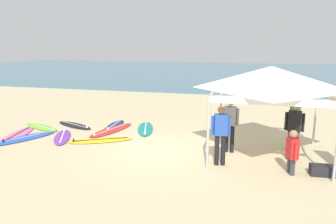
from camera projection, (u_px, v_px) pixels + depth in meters
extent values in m
plane|color=beige|center=(162.00, 152.00, 10.36)|extent=(80.00, 80.00, 0.00)
cube|color=teal|center=(232.00, 72.00, 38.76)|extent=(80.00, 36.00, 0.10)
cylinder|color=#B7B7BC|center=(208.00, 133.00, 8.71)|extent=(0.07, 0.07, 2.05)
cylinder|color=#B7B7BC|center=(221.00, 110.00, 11.72)|extent=(0.07, 0.07, 2.05)
cylinder|color=#B7B7BC|center=(316.00, 115.00, 10.90)|extent=(0.07, 0.07, 2.05)
cube|color=white|center=(272.00, 102.00, 8.11)|extent=(3.18, 0.03, 0.18)
cube|color=white|center=(268.00, 86.00, 11.11)|extent=(3.18, 0.03, 0.18)
cube|color=white|center=(216.00, 91.00, 10.02)|extent=(0.03, 3.18, 0.18)
cube|color=white|center=(328.00, 95.00, 9.20)|extent=(0.03, 3.18, 0.18)
pyramid|color=white|center=(271.00, 78.00, 9.52)|extent=(3.30, 3.30, 0.70)
ellipsoid|color=navy|center=(114.00, 125.00, 13.55)|extent=(0.63, 1.91, 0.07)
cube|color=white|center=(114.00, 124.00, 13.54)|extent=(0.15, 1.60, 0.01)
cone|color=white|center=(107.00, 128.00, 12.79)|extent=(0.09, 0.09, 0.12)
ellipsoid|color=purple|center=(62.00, 137.00, 11.86)|extent=(1.43, 2.07, 0.07)
cube|color=white|center=(62.00, 136.00, 11.85)|extent=(0.84, 1.57, 0.01)
cone|color=white|center=(64.00, 129.00, 12.64)|extent=(0.09, 0.09, 0.12)
ellipsoid|color=yellow|center=(101.00, 140.00, 11.45)|extent=(2.27, 1.61, 0.07)
cube|color=black|center=(101.00, 139.00, 11.44)|extent=(1.70, 0.95, 0.01)
cone|color=black|center=(73.00, 139.00, 11.22)|extent=(0.09, 0.09, 0.12)
ellipsoid|color=black|center=(75.00, 125.00, 13.56)|extent=(2.13, 1.38, 0.07)
cube|color=white|center=(75.00, 124.00, 13.55)|extent=(1.63, 0.78, 0.01)
cone|color=white|center=(87.00, 126.00, 13.00)|extent=(0.09, 0.09, 0.12)
ellipsoid|color=#19847F|center=(145.00, 128.00, 13.04)|extent=(1.24, 2.29, 0.07)
cube|color=white|center=(145.00, 128.00, 13.03)|extent=(0.61, 1.81, 0.01)
cone|color=white|center=(145.00, 132.00, 12.13)|extent=(0.09, 0.09, 0.12)
ellipsoid|color=blue|center=(21.00, 139.00, 11.63)|extent=(1.79, 2.63, 0.07)
cube|color=white|center=(20.00, 138.00, 11.63)|extent=(1.03, 1.99, 0.01)
ellipsoid|color=#7AD12D|center=(42.00, 127.00, 13.24)|extent=(2.13, 1.33, 0.07)
cube|color=white|center=(42.00, 126.00, 13.24)|extent=(1.65, 0.73, 0.01)
cone|color=white|center=(53.00, 128.00, 12.71)|extent=(0.09, 0.09, 0.12)
ellipsoid|color=pink|center=(17.00, 135.00, 12.11)|extent=(1.16, 2.42, 0.07)
cube|color=black|center=(17.00, 134.00, 12.10)|extent=(0.51, 1.94, 0.01)
cone|color=black|center=(3.00, 140.00, 11.15)|extent=(0.09, 0.09, 0.12)
ellipsoid|color=red|center=(112.00, 130.00, 12.83)|extent=(1.23, 2.57, 0.07)
cube|color=white|center=(112.00, 129.00, 12.82)|extent=(0.53, 2.07, 0.01)
cone|color=white|center=(94.00, 134.00, 11.93)|extent=(0.09, 0.09, 0.12)
cylinder|color=black|center=(226.00, 138.00, 10.27)|extent=(0.13, 0.13, 0.88)
cylinder|color=black|center=(232.00, 139.00, 10.22)|extent=(0.13, 0.13, 0.88)
cube|color=gray|center=(230.00, 116.00, 10.09)|extent=(0.37, 0.23, 0.60)
sphere|color=beige|center=(231.00, 102.00, 10.00)|extent=(0.21, 0.21, 0.21)
cylinder|color=gray|center=(223.00, 116.00, 10.16)|extent=(0.09, 0.09, 0.54)
cylinder|color=gray|center=(238.00, 117.00, 10.03)|extent=(0.09, 0.09, 0.54)
cylinder|color=#383842|center=(296.00, 146.00, 9.52)|extent=(0.13, 0.13, 0.88)
cylinder|color=#383842|center=(289.00, 145.00, 9.59)|extent=(0.13, 0.13, 0.88)
cube|color=black|center=(295.00, 121.00, 9.40)|extent=(0.39, 0.27, 0.60)
sphere|color=#9E7051|center=(296.00, 107.00, 9.31)|extent=(0.21, 0.21, 0.21)
cylinder|color=black|center=(303.00, 123.00, 9.31)|extent=(0.09, 0.09, 0.54)
cylinder|color=black|center=(286.00, 121.00, 9.49)|extent=(0.09, 0.09, 0.54)
cylinder|color=#2D2D33|center=(294.00, 136.00, 10.58)|extent=(0.13, 0.13, 0.88)
cylinder|color=#2D2D33|center=(292.00, 137.00, 10.45)|extent=(0.13, 0.13, 0.88)
cube|color=#2D8C47|center=(295.00, 114.00, 10.36)|extent=(0.36, 0.42, 0.60)
sphere|color=tan|center=(296.00, 101.00, 10.27)|extent=(0.21, 0.21, 0.21)
cylinder|color=#2D8C47|center=(298.00, 113.00, 10.53)|extent=(0.09, 0.09, 0.54)
cylinder|color=#2D8C47|center=(292.00, 116.00, 10.20)|extent=(0.09, 0.09, 0.54)
cylinder|color=black|center=(217.00, 150.00, 9.15)|extent=(0.13, 0.13, 0.88)
cylinder|color=black|center=(223.00, 150.00, 9.14)|extent=(0.13, 0.13, 0.88)
cube|color=#2851B2|center=(221.00, 125.00, 8.99)|extent=(0.40, 0.30, 0.60)
sphere|color=#9E7051|center=(221.00, 110.00, 8.90)|extent=(0.21, 0.21, 0.21)
cylinder|color=#2851B2|center=(213.00, 125.00, 9.00)|extent=(0.09, 0.09, 0.54)
cylinder|color=#2851B2|center=(229.00, 126.00, 8.99)|extent=(0.09, 0.09, 0.54)
cylinder|color=#383842|center=(292.00, 167.00, 8.47)|extent=(0.13, 0.13, 0.45)
cylinder|color=#383842|center=(289.00, 164.00, 8.64)|extent=(0.13, 0.13, 0.45)
cube|color=red|center=(292.00, 148.00, 8.46)|extent=(0.32, 0.41, 0.52)
sphere|color=#9E7051|center=(294.00, 134.00, 8.38)|extent=(0.21, 0.21, 0.21)
cylinder|color=red|center=(296.00, 152.00, 8.24)|extent=(0.09, 0.09, 0.47)
cylinder|color=red|center=(289.00, 146.00, 8.68)|extent=(0.09, 0.09, 0.47)
cube|color=#232328|center=(322.00, 170.00, 8.47)|extent=(0.62, 0.37, 0.28)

